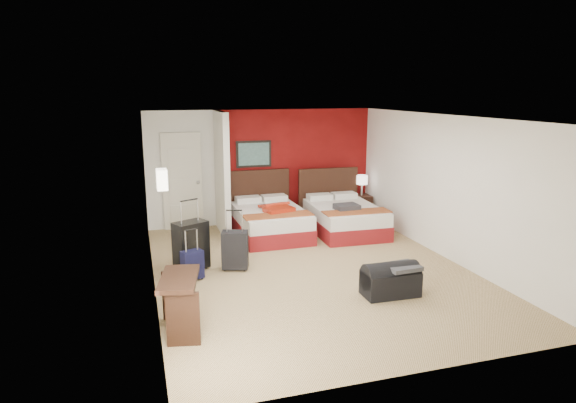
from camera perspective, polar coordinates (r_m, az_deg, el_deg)
name	(u,v)px	position (r m, az deg, el deg)	size (l,w,h in m)	color
ground	(311,270)	(8.39, 2.60, -7.76)	(6.50, 6.50, 0.00)	tan
room_walls	(211,185)	(9.07, -8.76, 1.90)	(5.02, 6.52, 2.50)	white
red_accent_panel	(295,166)	(11.29, 0.78, 4.11)	(3.50, 0.04, 2.50)	maroon
partition_wall	(222,174)	(10.29, -7.50, 3.16)	(0.12, 1.20, 2.50)	silver
entry_door	(182,181)	(10.81, -11.91, 2.25)	(0.82, 0.06, 2.05)	silver
bed_left	(270,223)	(10.18, -2.02, -2.41)	(1.32, 1.88, 0.56)	silver
bed_right	(345,219)	(10.51, 6.49, -2.02)	(1.31, 1.87, 0.56)	white
red_suitcase_open	(276,208)	(10.03, -1.33, -0.69)	(0.55, 0.76, 0.10)	#A7220E
jacket_bundle	(347,207)	(10.12, 6.69, -0.63)	(0.46, 0.37, 0.11)	#39393E
nightstand	(361,207)	(11.63, 8.30, -0.64)	(0.40, 0.40, 0.56)	black
table_lamp	(362,185)	(11.52, 8.38, 1.83)	(0.26, 0.26, 0.46)	white
suitcase_black	(191,247)	(8.42, -10.95, -5.08)	(0.53, 0.33, 0.79)	black
suitcase_charcoal	(235,252)	(8.35, -6.04, -5.67)	(0.42, 0.26, 0.62)	black
suitcase_navy	(193,266)	(8.03, -10.79, -7.25)	(0.32, 0.20, 0.45)	black
duffel_bag	(390,282)	(7.49, 11.56, -8.94)	(0.80, 0.43, 0.40)	black
jacket_draped	(402,267)	(7.43, 12.85, -7.23)	(0.46, 0.39, 0.06)	#3D3E42
desk	(180,304)	(6.38, -12.16, -11.34)	(0.43, 0.86, 0.72)	black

